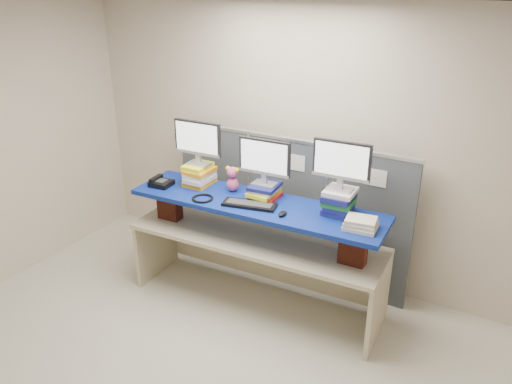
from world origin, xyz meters
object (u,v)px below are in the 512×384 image
Objects in this scene: desk at (256,250)px; blue_board at (256,204)px; monitor_left at (198,140)px; monitor_center at (265,159)px; monitor_right at (342,163)px; keyboard at (249,204)px; desk_phone at (161,183)px.

desk is 1.03× the size of blue_board.
monitor_left is 1.00× the size of monitor_center.
desk is 4.96× the size of monitor_right.
blue_board is at bearing -101.97° from monitor_center.
monitor_center is at bearing 70.06° from keyboard.
monitor_left is 1.42m from monitor_right.
monitor_center is 2.30× the size of desk_phone.
monitor_center is at bearing -0.00° from monitor_left.
blue_board is 0.42m from monitor_center.
monitor_left is at bearing 170.14° from blue_board.
monitor_left is 2.30× the size of desk_phone.
monitor_right reaches higher than monitor_center.
desk is at bearing -170.84° from monitor_right.
keyboard is (-0.03, -0.22, -0.36)m from monitor_center.
desk is 0.52m from keyboard.
blue_board is 1.01m from desk_phone.
blue_board is 11.11× the size of desk_phone.
desk is 0.89m from monitor_center.
monitor_left is (-0.69, 0.09, 0.48)m from blue_board.
desk is at bearing -2.76° from blue_board.
monitor_left is at bearing 152.22° from keyboard.
monitor_right reaches higher than desk.
monitor_center is 1.00× the size of monitor_right.
desk is at bearing -101.97° from monitor_center.
keyboard reaches higher than desk.
monitor_left reaches higher than desk.
monitor_right is at bearing 9.16° from desk.
desk_phone is (-0.99, -0.03, 0.02)m from keyboard.
monitor_right is at bearing 0.00° from monitor_center.
desk is 1.14m from desk_phone.
desk is at bearing 72.06° from keyboard.
monitor_right is 0.90m from keyboard.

